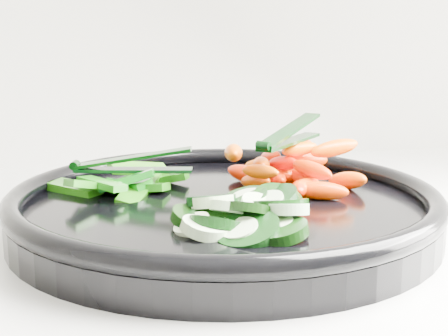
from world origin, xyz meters
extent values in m
cube|color=silver|center=(0.00, 1.70, 0.92)|extent=(2.02, 0.62, 0.03)
cylinder|color=black|center=(0.01, 1.68, 0.94)|extent=(0.49, 0.49, 0.02)
torus|color=black|center=(0.01, 1.68, 0.96)|extent=(0.50, 0.50, 0.02)
cylinder|color=black|center=(0.00, 1.58, 0.96)|extent=(0.07, 0.07, 0.03)
cylinder|color=beige|center=(-0.01, 1.59, 0.96)|extent=(0.04, 0.04, 0.02)
cylinder|color=black|center=(-0.02, 1.61, 0.96)|extent=(0.05, 0.06, 0.03)
cylinder|color=beige|center=(-0.02, 1.61, 0.96)|extent=(0.03, 0.04, 0.02)
cylinder|color=black|center=(-0.03, 1.62, 0.96)|extent=(0.06, 0.06, 0.03)
cylinder|color=#DCEFBF|center=(-0.03, 1.60, 0.96)|extent=(0.04, 0.04, 0.02)
cylinder|color=black|center=(0.02, 1.58, 0.96)|extent=(0.06, 0.06, 0.02)
cylinder|color=beige|center=(0.02, 1.59, 0.96)|extent=(0.04, 0.04, 0.02)
cylinder|color=black|center=(-0.01, 1.62, 0.96)|extent=(0.06, 0.06, 0.02)
cylinder|color=beige|center=(-0.01, 1.64, 0.96)|extent=(0.04, 0.04, 0.02)
cylinder|color=black|center=(-0.03, 1.62, 0.96)|extent=(0.04, 0.04, 0.01)
cylinder|color=#CEEEBE|center=(-0.02, 1.61, 0.96)|extent=(0.04, 0.04, 0.01)
cylinder|color=black|center=(-0.02, 1.61, 0.96)|extent=(0.06, 0.06, 0.02)
cylinder|color=#CFF1C1|center=(-0.03, 1.59, 0.96)|extent=(0.05, 0.04, 0.01)
cylinder|color=black|center=(-0.02, 1.61, 0.96)|extent=(0.06, 0.06, 0.02)
cylinder|color=beige|center=(-0.04, 1.61, 0.96)|extent=(0.03, 0.03, 0.02)
cylinder|color=black|center=(0.03, 1.62, 0.97)|extent=(0.06, 0.06, 0.03)
cylinder|color=#D0ECBD|center=(0.02, 1.62, 0.97)|extent=(0.04, 0.04, 0.02)
cylinder|color=black|center=(-0.01, 1.64, 0.97)|extent=(0.04, 0.04, 0.02)
cylinder|color=#D9EFBF|center=(-0.01, 1.63, 0.97)|extent=(0.04, 0.04, 0.02)
cylinder|color=black|center=(0.01, 1.61, 0.97)|extent=(0.05, 0.05, 0.02)
cylinder|color=#DCF3C2|center=(-0.01, 1.61, 0.97)|extent=(0.04, 0.04, 0.02)
cylinder|color=black|center=(0.04, 1.62, 0.97)|extent=(0.06, 0.05, 0.03)
cylinder|color=beige|center=(0.02, 1.61, 0.97)|extent=(0.04, 0.04, 0.02)
cylinder|color=black|center=(0.01, 1.63, 0.97)|extent=(0.05, 0.05, 0.02)
cylinder|color=beige|center=(0.01, 1.63, 0.97)|extent=(0.04, 0.04, 0.02)
cylinder|color=black|center=(0.03, 1.61, 0.97)|extent=(0.05, 0.05, 0.02)
cylinder|color=#C9E9BA|center=(0.04, 1.60, 0.97)|extent=(0.04, 0.04, 0.02)
ellipsoid|color=red|center=(0.09, 1.71, 0.96)|extent=(0.03, 0.05, 0.03)
ellipsoid|color=#FE5700|center=(0.08, 1.68, 0.96)|extent=(0.05, 0.05, 0.03)
ellipsoid|color=#F15000|center=(0.09, 1.67, 0.96)|extent=(0.05, 0.04, 0.02)
ellipsoid|color=#EA3600|center=(0.05, 1.72, 0.96)|extent=(0.03, 0.04, 0.02)
ellipsoid|color=#FA6600|center=(0.13, 1.70, 0.96)|extent=(0.03, 0.06, 0.03)
ellipsoid|color=#EE0D00|center=(0.07, 1.72, 0.96)|extent=(0.02, 0.04, 0.02)
ellipsoid|color=#E72C00|center=(0.08, 1.68, 0.96)|extent=(0.03, 0.05, 0.02)
ellipsoid|color=#F64400|center=(0.09, 1.73, 0.96)|extent=(0.05, 0.02, 0.03)
ellipsoid|color=#F05000|center=(0.08, 1.79, 0.96)|extent=(0.04, 0.04, 0.02)
ellipsoid|color=#F11D00|center=(0.05, 1.75, 0.96)|extent=(0.04, 0.05, 0.02)
ellipsoid|color=#FF6700|center=(0.05, 1.70, 0.98)|extent=(0.04, 0.04, 0.02)
ellipsoid|color=red|center=(0.08, 1.76, 0.98)|extent=(0.02, 0.05, 0.03)
ellipsoid|color=#EA1600|center=(0.08, 1.73, 0.98)|extent=(0.03, 0.04, 0.02)
ellipsoid|color=#E60D00|center=(0.09, 1.69, 0.98)|extent=(0.04, 0.05, 0.02)
ellipsoid|color=#E74700|center=(0.06, 1.73, 0.98)|extent=(0.03, 0.05, 0.03)
ellipsoid|color=#FD2000|center=(0.11, 1.74, 0.98)|extent=(0.06, 0.03, 0.02)
ellipsoid|color=#F74C00|center=(0.09, 1.73, 0.99)|extent=(0.04, 0.03, 0.02)
ellipsoid|color=#FF5C00|center=(0.03, 1.72, 0.99)|extent=(0.03, 0.05, 0.02)
ellipsoid|color=#F35F00|center=(0.09, 1.72, 0.99)|extent=(0.04, 0.02, 0.02)
ellipsoid|color=#E05500|center=(0.13, 1.72, 0.99)|extent=(0.06, 0.03, 0.02)
cube|color=#0A6910|center=(-0.07, 1.75, 0.96)|extent=(0.05, 0.06, 0.02)
cube|color=#10710A|center=(-0.07, 1.75, 0.96)|extent=(0.04, 0.06, 0.03)
cube|color=#09660B|center=(-0.03, 1.76, 0.96)|extent=(0.06, 0.04, 0.02)
cube|color=#0A6809|center=(-0.06, 1.74, 0.96)|extent=(0.05, 0.04, 0.01)
cube|color=#256C0A|center=(-0.06, 1.73, 0.96)|extent=(0.05, 0.08, 0.03)
cube|color=#23730B|center=(-0.12, 1.75, 0.96)|extent=(0.05, 0.05, 0.01)
cube|color=#0A700E|center=(-0.09, 1.74, 0.96)|extent=(0.04, 0.06, 0.02)
cube|color=#0A7210|center=(-0.07, 1.73, 0.97)|extent=(0.05, 0.03, 0.02)
cube|color=#156109|center=(-0.10, 1.72, 0.97)|extent=(0.05, 0.04, 0.02)
cube|color=#166E0A|center=(-0.09, 1.72, 0.97)|extent=(0.04, 0.05, 0.01)
cube|color=#236C0A|center=(-0.06, 1.78, 0.97)|extent=(0.06, 0.03, 0.02)
cylinder|color=black|center=(0.04, 1.69, 1.00)|extent=(0.01, 0.01, 0.01)
cube|color=black|center=(0.08, 1.72, 1.00)|extent=(0.09, 0.09, 0.00)
cube|color=black|center=(0.08, 1.72, 1.01)|extent=(0.09, 0.09, 0.02)
cylinder|color=black|center=(-0.12, 1.76, 0.98)|extent=(0.01, 0.01, 0.01)
cube|color=black|center=(-0.06, 1.75, 0.97)|extent=(0.11, 0.04, 0.00)
cube|color=black|center=(-0.06, 1.75, 0.99)|extent=(0.11, 0.04, 0.02)
camera|label=1|loc=(-0.12, 1.17, 1.10)|focal=50.00mm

